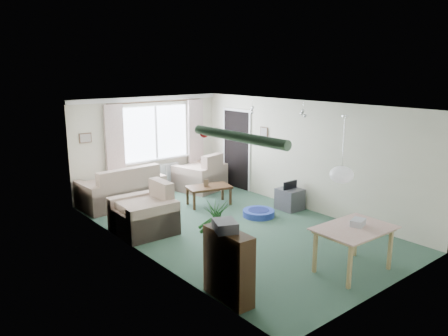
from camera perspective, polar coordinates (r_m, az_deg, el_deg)
ground at (r=8.71m, az=1.26°, el=-7.74°), size 6.50×6.50×0.00m
window at (r=11.02m, az=-8.93°, el=4.58°), size 1.80×0.03×1.30m
curtain_rod at (r=10.86m, az=-8.86°, el=8.56°), size 2.60×0.03×0.03m
curtain_left at (r=10.44m, az=-14.05°, el=2.60°), size 0.45×0.08×2.00m
curtain_right at (r=11.59m, az=-3.74°, el=3.97°), size 0.45×0.08×2.00m
radiator at (r=11.19m, az=-8.63°, el=-1.02°), size 1.20×0.10×0.55m
doorway at (r=11.30m, az=1.66°, el=2.38°), size 0.03×0.95×2.00m
pendant_lamp at (r=6.93m, az=15.10°, el=-0.85°), size 0.36×0.36×0.36m
tinsel_garland at (r=5.21m, az=1.84°, el=4.10°), size 1.60×1.60×0.12m
bauble_cluster_a at (r=9.72m, az=3.71°, el=7.88°), size 0.20×0.20×0.20m
bauble_cluster_b at (r=9.12m, az=10.30°, el=7.35°), size 0.20×0.20×0.20m
wall_picture_back at (r=10.23m, az=-17.66°, el=3.76°), size 0.28×0.03×0.22m
wall_picture_right at (r=10.49m, az=5.26°, el=4.54°), size 0.03×0.24×0.30m
sofa at (r=10.24m, az=-13.29°, el=-2.19°), size 1.88×1.04×0.92m
armchair_corner at (r=11.22m, az=-3.17°, el=-0.43°), size 1.30×1.25×0.96m
armchair_left at (r=8.45m, az=-10.54°, el=-5.20°), size 1.06×1.11×0.96m
coffee_table at (r=10.02m, az=-1.99°, el=-3.61°), size 1.09×0.79×0.44m
photo_frame at (r=9.93m, az=-2.36°, el=-1.97°), size 0.12×0.03×0.16m
bookshelf at (r=6.00m, az=0.59°, el=-12.63°), size 0.30×0.81×0.98m
hifi_box at (r=5.78m, az=0.14°, el=-7.56°), size 0.40×0.43×0.14m
houseplant at (r=6.44m, az=-0.92°, el=-9.55°), size 0.58×0.58×1.23m
dining_table at (r=7.11m, az=16.48°, el=-10.22°), size 1.13×0.77×0.69m
gift_box at (r=7.06m, az=17.09°, el=-6.90°), size 0.29×0.25×0.12m
tv_cube at (r=9.82m, az=8.58°, el=-4.03°), size 0.48×0.52×0.47m
pet_bed at (r=9.34m, az=4.54°, el=-5.90°), size 0.78×0.78×0.13m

